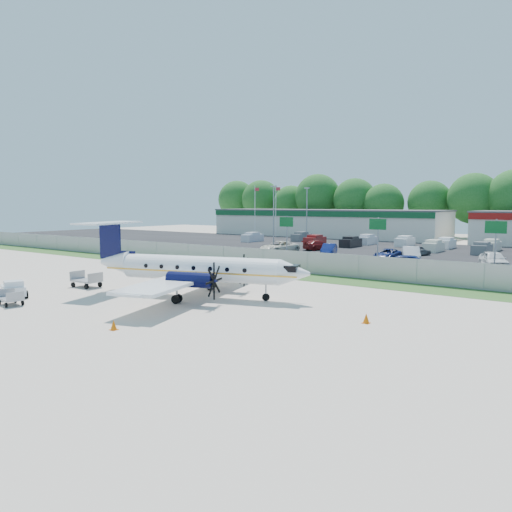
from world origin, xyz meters
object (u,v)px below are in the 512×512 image
Objects in this scene: aircraft at (196,268)px; pushback_tug at (13,289)px; baggage_cart_near at (86,280)px; baggage_cart_far at (11,298)px.

aircraft is 12.45m from pushback_tug.
aircraft reaches higher than pushback_tug.
baggage_cart_far is at bearing -74.13° from baggage_cart_near.
pushback_tug is 1.12× the size of baggage_cart_near.
baggage_cart_far is at bearing -129.12° from aircraft.
baggage_cart_far is (-7.41, -9.12, -1.51)m from aircraft.
baggage_cart_far is at bearing -31.52° from pushback_tug.
baggage_cart_near is (0.27, 5.56, -0.03)m from pushback_tug.
baggage_cart_near is at bearing 105.87° from baggage_cart_far.
pushback_tug is at bearing -141.29° from aircraft.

